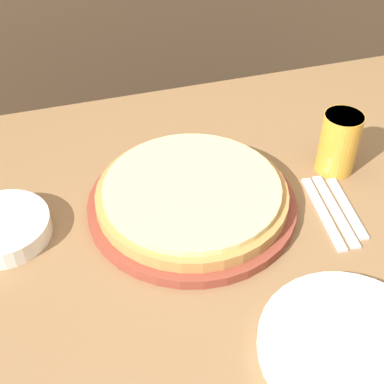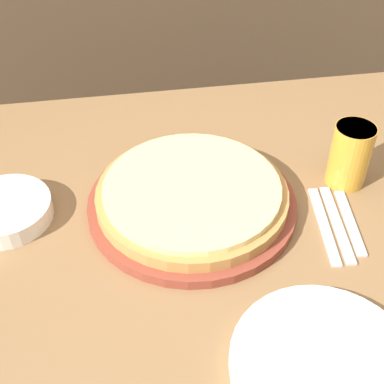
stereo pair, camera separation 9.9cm
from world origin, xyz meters
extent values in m
cube|color=olive|center=(0.00, 0.00, 0.38)|extent=(1.53, 0.98, 0.76)
cylinder|color=brown|center=(-0.04, 0.06, 0.77)|extent=(0.39, 0.39, 0.02)
cylinder|color=#B77F42|center=(-0.04, 0.06, 0.79)|extent=(0.36, 0.36, 0.02)
cylinder|color=#EAD184|center=(-0.04, 0.06, 0.81)|extent=(0.33, 0.33, 0.01)
cylinder|color=gold|center=(0.27, 0.09, 0.82)|extent=(0.08, 0.08, 0.13)
cylinder|color=white|center=(0.27, 0.09, 0.88)|extent=(0.07, 0.07, 0.02)
cylinder|color=white|center=(0.09, -0.31, 0.77)|extent=(0.27, 0.27, 0.02)
cylinder|color=white|center=(-0.38, 0.09, 0.78)|extent=(0.17, 0.17, 0.04)
cube|color=silver|center=(0.19, -0.03, 0.76)|extent=(0.04, 0.20, 0.00)
cube|color=silver|center=(0.22, -0.03, 0.76)|extent=(0.04, 0.20, 0.00)
cube|color=silver|center=(0.24, -0.03, 0.76)|extent=(0.04, 0.17, 0.00)
camera|label=1|loc=(-0.26, -0.65, 1.45)|focal=50.00mm
camera|label=2|loc=(-0.16, -0.67, 1.45)|focal=50.00mm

